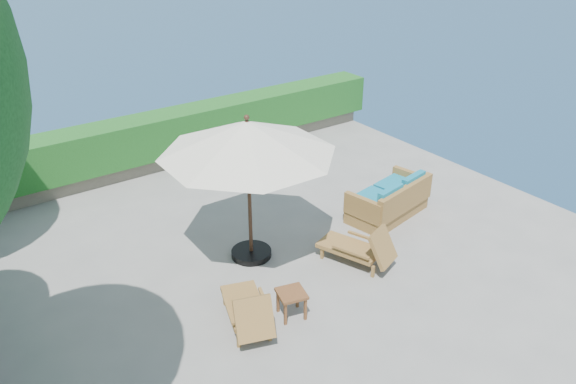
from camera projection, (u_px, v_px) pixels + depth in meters
ground at (300, 265)px, 10.36m from camera, size 12.00×12.00×0.00m
foundation at (299, 330)px, 11.06m from camera, size 12.00×12.00×3.00m
ocean at (299, 384)px, 11.73m from camera, size 600.00×600.00×0.00m
planter_wall_far at (169, 157)px, 14.32m from camera, size 12.00×0.60×0.36m
hedge_far at (167, 133)px, 14.02m from camera, size 12.40×0.90×1.00m
patio_umbrella at (247, 139)px, 9.55m from camera, size 4.13×4.13×2.81m
lounge_left at (248, 310)px, 8.70m from camera, size 0.99×1.51×0.81m
lounge_right at (360, 248)px, 10.26m from camera, size 1.04×1.53×0.82m
side_table at (291, 296)px, 8.92m from camera, size 0.53×0.53×0.46m
wicker_loveseat at (390, 201)px, 11.84m from camera, size 1.99×1.27×0.91m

